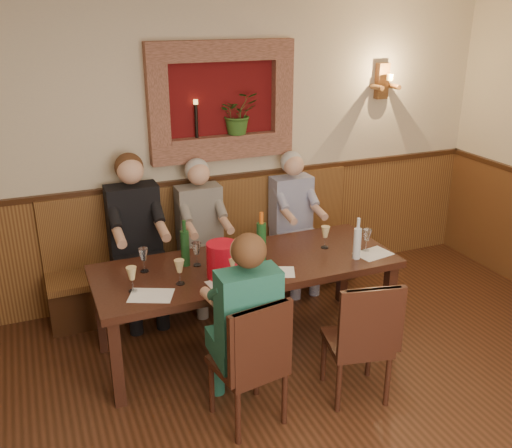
{
  "coord_description": "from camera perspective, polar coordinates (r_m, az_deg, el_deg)",
  "views": [
    {
      "loc": [
        -1.5,
        -1.97,
        2.66
      ],
      "look_at": [
        0.1,
        1.9,
        1.05
      ],
      "focal_mm": 40.0,
      "sensor_mm": 36.0,
      "label": 1
    }
  ],
  "objects": [
    {
      "name": "dining_table",
      "position": [
        4.56,
        -0.93,
        -4.78
      ],
      "size": [
        2.4,
        0.9,
        0.75
      ],
      "color": "black",
      "rests_on": "ground"
    },
    {
      "name": "person_chair_front",
      "position": [
        3.87,
        -1.23,
        -11.67
      ],
      "size": [
        0.4,
        0.49,
        1.38
      ],
      "color": "#163D4F",
      "rests_on": "ground"
    },
    {
      "name": "water_bottle",
      "position": [
        4.63,
        10.09,
        -1.83
      ],
      "size": [
        0.08,
        0.08,
        0.35
      ],
      "rotation": [
        0.0,
        0.0,
        -0.32
      ],
      "color": "silver",
      "rests_on": "dining_table"
    },
    {
      "name": "tasting_sheet_d",
      "position": [
        4.21,
        -2.7,
        -5.94
      ],
      "size": [
        0.33,
        0.25,
        0.0
      ],
      "primitive_type": "cube",
      "rotation": [
        0.0,
        0.0,
        0.1
      ],
      "color": "white",
      "rests_on": "dining_table"
    },
    {
      "name": "wall_niche",
      "position": [
        5.28,
        -2.97,
        11.7
      ],
      "size": [
        1.36,
        0.3,
        1.06
      ],
      "color": "#580C0D",
      "rests_on": "ground"
    },
    {
      "name": "tasting_sheet_c",
      "position": [
        4.79,
        11.66,
        -2.92
      ],
      "size": [
        0.32,
        0.25,
        0.0
      ],
      "primitive_type": "cube",
      "rotation": [
        0.0,
        0.0,
        0.18
      ],
      "color": "white",
      "rests_on": "dining_table"
    },
    {
      "name": "tasting_sheet_a",
      "position": [
        4.11,
        -10.44,
        -7.04
      ],
      "size": [
        0.36,
        0.32,
        0.0
      ],
      "primitive_type": "cube",
      "rotation": [
        0.0,
        0.0,
        -0.42
      ],
      "color": "white",
      "rests_on": "dining_table"
    },
    {
      "name": "spittoon_bucket",
      "position": [
        4.27,
        -3.39,
        -3.62
      ],
      "size": [
        0.25,
        0.25,
        0.27
      ],
      "primitive_type": "cylinder",
      "rotation": [
        0.0,
        0.0,
        -0.06
      ],
      "color": "red",
      "rests_on": "dining_table"
    },
    {
      "name": "wine_glass_0",
      "position": [
        4.31,
        -1.09,
        -3.88
      ],
      "size": [
        0.08,
        0.08,
        0.19
      ],
      "primitive_type": null,
      "color": "#D7BE80",
      "rests_on": "dining_table"
    },
    {
      "name": "wine_glass_7",
      "position": [
        4.21,
        -2.48,
        -4.5
      ],
      "size": [
        0.08,
        0.08,
        0.19
      ],
      "primitive_type": null,
      "color": "#D7BE80",
      "rests_on": "dining_table"
    },
    {
      "name": "wine_glass_4",
      "position": [
        4.15,
        -12.28,
        -5.44
      ],
      "size": [
        0.08,
        0.08,
        0.19
      ],
      "primitive_type": null,
      "color": "#D7BE80",
      "rests_on": "dining_table"
    },
    {
      "name": "chair_near_right",
      "position": [
        4.26,
        9.98,
        -13.42
      ],
      "size": [
        0.49,
        0.49,
        0.94
      ],
      "rotation": [
        0.0,
        0.0,
        -0.21
      ],
      "color": "black",
      "rests_on": "ground"
    },
    {
      "name": "wine_glass_3",
      "position": [
        4.81,
        6.93,
        -1.31
      ],
      "size": [
        0.08,
        0.08,
        0.19
      ],
      "primitive_type": null,
      "color": "#D7BE80",
      "rests_on": "dining_table"
    },
    {
      "name": "tasting_sheet_b",
      "position": [
        4.38,
        2.09,
        -4.81
      ],
      "size": [
        0.33,
        0.28,
        0.0
      ],
      "primitive_type": "cube",
      "rotation": [
        0.0,
        0.0,
        -0.4
      ],
      "color": "white",
      "rests_on": "dining_table"
    },
    {
      "name": "wine_glass_2",
      "position": [
        4.43,
        -11.15,
        -3.57
      ],
      "size": [
        0.08,
        0.08,
        0.19
      ],
      "primitive_type": null,
      "color": "white",
      "rests_on": "dining_table"
    },
    {
      "name": "wainscoting",
      "position": [
        3.23,
        11.97,
        -19.49
      ],
      "size": [
        6.02,
        6.02,
        1.15
      ],
      "color": "#583119",
      "rests_on": "ground"
    },
    {
      "name": "wall_sconce",
      "position": [
        6.0,
        12.59,
        13.7
      ],
      "size": [
        0.25,
        0.2,
        0.35
      ],
      "color": "#583119",
      "rests_on": "ground"
    },
    {
      "name": "person_bench_mid",
      "position": [
        5.29,
        -5.34,
        -2.29
      ],
      "size": [
        0.4,
        0.5,
        1.39
      ],
      "color": "#4F4A48",
      "rests_on": "ground"
    },
    {
      "name": "person_bench_left",
      "position": [
        5.14,
        -11.72,
        -2.77
      ],
      "size": [
        0.45,
        0.55,
        1.49
      ],
      "color": "black",
      "rests_on": "ground"
    },
    {
      "name": "wine_glass_1",
      "position": [
        4.2,
        -7.64,
        -4.79
      ],
      "size": [
        0.08,
        0.08,
        0.19
      ],
      "primitive_type": null,
      "color": "#D7BE80",
      "rests_on": "dining_table"
    },
    {
      "name": "bench",
      "position": [
        5.51,
        -4.52,
        -4.07
      ],
      "size": [
        3.0,
        0.45,
        1.11
      ],
      "color": "#381E0F",
      "rests_on": "ground"
    },
    {
      "name": "wine_glass_6",
      "position": [
        4.47,
        -5.96,
        -3.02
      ],
      "size": [
        0.08,
        0.08,
        0.19
      ],
      "primitive_type": null,
      "color": "white",
      "rests_on": "dining_table"
    },
    {
      "name": "wine_glass_5",
      "position": [
        4.8,
        11.0,
        -1.6
      ],
      "size": [
        0.08,
        0.08,
        0.19
      ],
      "primitive_type": null,
      "color": "white",
      "rests_on": "dining_table"
    },
    {
      "name": "wine_bottle_green_a",
      "position": [
        4.47,
        0.53,
        -1.79
      ],
      "size": [
        0.1,
        0.1,
        0.42
      ],
      "rotation": [
        0.0,
        0.0,
        -0.35
      ],
      "color": "#19471E",
      "rests_on": "dining_table"
    },
    {
      "name": "wine_bottle_green_b",
      "position": [
        4.47,
        -7.11,
        -2.31
      ],
      "size": [
        0.07,
        0.07,
        0.38
      ],
      "rotation": [
        0.0,
        0.0,
        -0.0
      ],
      "color": "#19471E",
      "rests_on": "dining_table"
    },
    {
      "name": "person_bench_right",
      "position": [
        5.62,
        3.85,
        -0.94
      ],
      "size": [
        0.4,
        0.48,
        1.37
      ],
      "color": "navy",
      "rests_on": "ground"
    },
    {
      "name": "chair_near_left",
      "position": [
        3.98,
        -0.7,
        -15.8
      ],
      "size": [
        0.49,
        0.49,
        0.95
      ],
      "rotation": [
        0.0,
        0.0,
        0.16
      ],
      "color": "black",
      "rests_on": "ground"
    },
    {
      "name": "room_shell",
      "position": [
        2.59,
        14.12,
        3.03
      ],
      "size": [
        6.04,
        6.04,
        2.82
      ],
      "color": "beige",
      "rests_on": "ground"
    }
  ]
}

